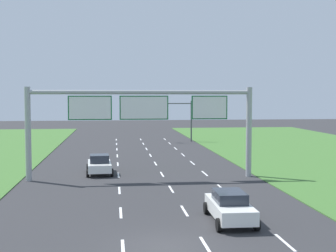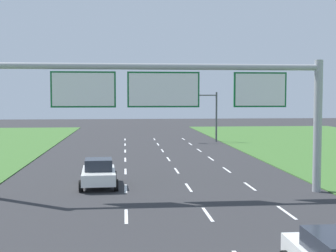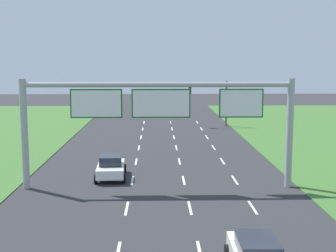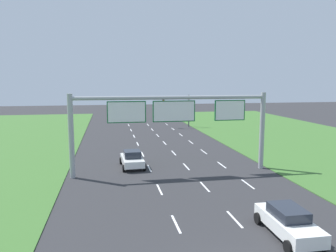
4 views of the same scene
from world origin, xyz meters
name	(u,v)px [view 3 (image 3 of 4)]	position (x,y,z in m)	size (l,w,h in m)	color
lane_dashes_inner_left	(130,193)	(-1.75, 15.00, 0.00)	(0.14, 68.40, 0.01)	white
lane_dashes_inner_right	(186,193)	(1.75, 15.00, 0.00)	(0.14, 68.40, 0.01)	white
lane_dashes_slip	(243,192)	(5.25, 15.00, 0.00)	(0.14, 68.40, 0.01)	white
car_near_red	(111,167)	(-3.27, 18.77, 0.77)	(2.25, 4.05, 1.58)	white
sign_gantry	(159,111)	(0.10, 16.25, 4.95)	(17.24, 0.44, 7.00)	#9EA0A5
traffic_light_mast	(211,95)	(6.57, 44.15, 3.87)	(4.76, 0.49, 5.60)	#47494F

